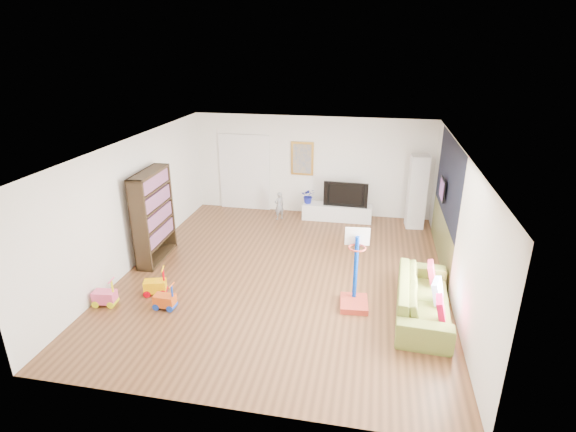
% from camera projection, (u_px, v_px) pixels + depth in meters
% --- Properties ---
extents(floor, '(6.50, 7.50, 0.00)m').
position_uv_depth(floor, '(284.00, 274.00, 9.35)').
color(floor, brown).
rests_on(floor, ground).
extents(ceiling, '(6.50, 7.50, 0.00)m').
position_uv_depth(ceiling, '(284.00, 146.00, 8.37)').
color(ceiling, white).
rests_on(ceiling, ground).
extents(wall_back, '(6.50, 0.00, 2.70)m').
position_uv_depth(wall_back, '(311.00, 166.00, 12.29)').
color(wall_back, white).
rests_on(wall_back, ground).
extents(wall_front, '(6.50, 0.00, 2.70)m').
position_uv_depth(wall_front, '(222.00, 322.00, 5.43)').
color(wall_front, silver).
rests_on(wall_front, ground).
extents(wall_left, '(0.00, 7.50, 2.70)m').
position_uv_depth(wall_left, '(133.00, 203.00, 9.44)').
color(wall_left, silver).
rests_on(wall_left, ground).
extents(wall_right, '(0.00, 7.50, 2.70)m').
position_uv_depth(wall_right, '(456.00, 226.00, 8.28)').
color(wall_right, white).
rests_on(wall_right, ground).
extents(navy_accent, '(0.01, 3.20, 1.70)m').
position_uv_depth(navy_accent, '(449.00, 179.00, 9.38)').
color(navy_accent, black).
rests_on(navy_accent, wall_right).
extents(olive_wainscot, '(0.01, 3.20, 1.00)m').
position_uv_depth(olive_wainscot, '(441.00, 238.00, 9.87)').
color(olive_wainscot, brown).
rests_on(olive_wainscot, wall_right).
extents(doorway, '(1.45, 0.06, 2.10)m').
position_uv_depth(doorway, '(245.00, 173.00, 12.70)').
color(doorway, white).
rests_on(doorway, ground).
extents(painting_back, '(0.62, 0.06, 0.92)m').
position_uv_depth(painting_back, '(302.00, 159.00, 12.23)').
color(painting_back, gold).
rests_on(painting_back, wall_back).
extents(artwork_right, '(0.04, 0.56, 0.46)m').
position_uv_depth(artwork_right, '(443.00, 189.00, 9.69)').
color(artwork_right, '#7F3F8C').
rests_on(artwork_right, wall_right).
extents(media_console, '(1.85, 0.48, 0.43)m').
position_uv_depth(media_console, '(337.00, 212.00, 12.16)').
color(media_console, silver).
rests_on(media_console, ground).
extents(tall_cabinet, '(0.47, 0.47, 1.90)m').
position_uv_depth(tall_cabinet, '(417.00, 192.00, 11.43)').
color(tall_cabinet, silver).
rests_on(tall_cabinet, ground).
extents(bookshelf, '(0.41, 1.38, 2.00)m').
position_uv_depth(bookshelf, '(153.00, 216.00, 9.71)').
color(bookshelf, '#302314').
rests_on(bookshelf, ground).
extents(sofa, '(1.02, 2.32, 0.66)m').
position_uv_depth(sofa, '(424.00, 298.00, 7.85)').
color(sofa, olive).
rests_on(sofa, ground).
extents(basketball_hoop, '(0.55, 0.65, 1.47)m').
position_uv_depth(basketball_hoop, '(356.00, 270.00, 7.95)').
color(basketball_hoop, '#B13526').
rests_on(basketball_hoop, ground).
extents(ride_on_yellow, '(0.46, 0.36, 0.54)m').
position_uv_depth(ride_on_yellow, '(155.00, 282.00, 8.52)').
color(ride_on_yellow, '#FFB400').
rests_on(ride_on_yellow, ground).
extents(ride_on_orange, '(0.38, 0.24, 0.50)m').
position_uv_depth(ride_on_orange, '(164.00, 296.00, 8.07)').
color(ride_on_orange, '#D15016').
rests_on(ride_on_orange, ground).
extents(ride_on_pink, '(0.42, 0.29, 0.53)m').
position_uv_depth(ride_on_pink, '(104.00, 292.00, 8.16)').
color(ride_on_pink, '#F55284').
rests_on(ride_on_pink, ground).
extents(child, '(0.34, 0.33, 0.78)m').
position_uv_depth(child, '(279.00, 206.00, 12.12)').
color(child, gray).
rests_on(child, ground).
extents(tv, '(1.17, 0.20, 0.67)m').
position_uv_depth(tv, '(346.00, 193.00, 11.91)').
color(tv, black).
rests_on(tv, media_console).
extents(vase_plant, '(0.41, 0.36, 0.42)m').
position_uv_depth(vase_plant, '(309.00, 196.00, 12.11)').
color(vase_plant, navy).
rests_on(vase_plant, media_console).
extents(pillow_left, '(0.14, 0.38, 0.37)m').
position_uv_depth(pillow_left, '(441.00, 309.00, 7.19)').
color(pillow_left, '#BE073B').
rests_on(pillow_left, sofa).
extents(pillow_center, '(0.20, 0.40, 0.39)m').
position_uv_depth(pillow_center, '(438.00, 291.00, 7.71)').
color(pillow_center, white).
rests_on(pillow_center, sofa).
extents(pillow_right, '(0.14, 0.37, 0.36)m').
position_uv_depth(pillow_right, '(432.00, 272.00, 8.35)').
color(pillow_right, '#AA2441').
rests_on(pillow_right, sofa).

